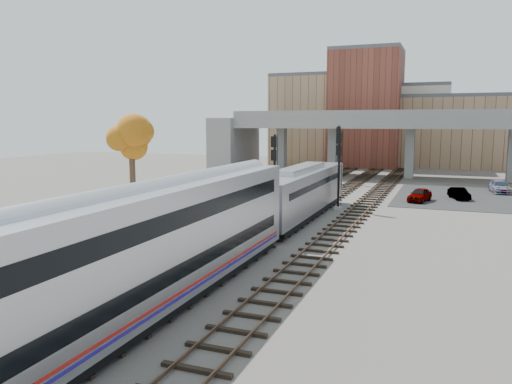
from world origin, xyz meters
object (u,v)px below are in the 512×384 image
Objects in this scene: signal_mast_mid at (339,171)px; car_a at (420,195)px; car_c at (500,187)px; car_b at (459,194)px; locomotive at (301,191)px; coach at (144,251)px; tree at (131,141)px; signal_mast_near at (274,177)px; signal_mast_far at (338,154)px.

car_a is at bearing 48.45° from signal_mast_mid.
car_c is at bearing 65.20° from car_a.
car_b is (3.69, 2.99, -0.08)m from car_a.
coach is at bearing -90.00° from locomotive.
tree is at bearing -119.27° from car_a.
signal_mast_near is (-2.10, 21.97, 0.60)m from coach.
car_c reaches higher than car_b.
coach is 6.39× the size of car_a.
signal_mast_far reaches higher than signal_mast_near.
tree reaches higher than signal_mast_mid.
signal_mast_near is 29.94m from car_c.
car_b is at bearing -128.13° from car_c.
coach is 36.40m from car_a.
car_a is (8.65, 12.69, -1.57)m from locomotive.
tree reaches higher than signal_mast_far.
signal_mast_mid is 0.96× the size of signal_mast_far.
locomotive is 28.07m from car_c.
signal_mast_near reaches higher than locomotive.
signal_mast_near is 0.79× the size of tree.
locomotive is 14.01m from tree.
signal_mast_near is 1.52× the size of car_c.
car_a is 4.75m from car_b.
coach is at bearing -89.28° from car_a.
tree reaches higher than car_a.
signal_mast_mid is 18.49m from tree.
signal_mast_far is at bearing 102.03° from signal_mast_mid.
coach is 40.28m from car_b.
signal_mast_far reaches higher than car_b.
coach is at bearing -53.78° from tree.
signal_mast_far reaches higher than coach.
coach reaches higher than car_a.
car_a is (10.75, 13.33, -2.69)m from signal_mast_near.
signal_mast_near is at bearing 95.46° from coach.
car_c is (16.69, 22.52, -1.58)m from locomotive.
signal_mast_near is at bearing -114.40° from car_a.
signal_mast_near is 7.13m from signal_mast_mid.
coach is 3.51× the size of signal_mast_mid.
coach is 3.35× the size of signal_mast_far.
tree is 1.93× the size of car_c.
coach is 27.88m from signal_mast_mid.
signal_mast_near is at bearing 38.84° from tree.
car_c is at bearing 47.63° from tree.
tree is at bearing -154.11° from car_b.
car_b is (10.34, 10.49, -2.93)m from signal_mast_mid.
coach is at bearing -94.12° from signal_mast_mid.
car_b is (12.34, 38.28, -2.17)m from coach.
car_a reaches higher than car_b.
signal_mast_far is at bearing 129.48° from car_b.
car_c is at bearing 49.71° from signal_mast_mid.
signal_mast_mid is at bearing -117.07° from car_a.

